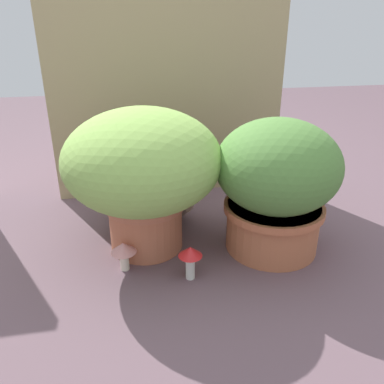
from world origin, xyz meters
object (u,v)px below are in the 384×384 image
Objects in this scene: cat at (166,192)px; mushroom_ornament_red at (190,256)px; grass_planter at (143,168)px; leafy_planter at (276,182)px; mushroom_ornament_pink at (124,250)px.

mushroom_ornament_red is at bearing -86.49° from cat.
grass_planter reaches higher than leafy_planter.
grass_planter is 0.27m from mushroom_ornament_pink.
mushroom_ornament_red is (0.02, -0.39, -0.04)m from cat.
grass_planter is 1.13× the size of leafy_planter.
mushroom_ornament_pink is at bearing -119.49° from cat.
cat reaches higher than mushroom_ornament_red.
leafy_planter is 1.27× the size of cat.
grass_planter reaches higher than mushroom_ornament_pink.
cat is (0.09, 0.18, -0.17)m from grass_planter.
mushroom_ornament_red is at bearing -61.27° from grass_planter.
grass_planter is 5.25× the size of mushroom_ornament_pink.
mushroom_ornament_pink is at bearing -175.10° from leafy_planter.
mushroom_ornament_pink is (-0.20, 0.08, -0.01)m from mushroom_ornament_red.
grass_planter is 4.56× the size of mushroom_ornament_red.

